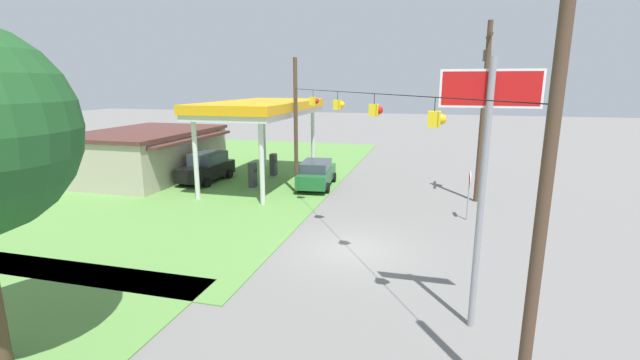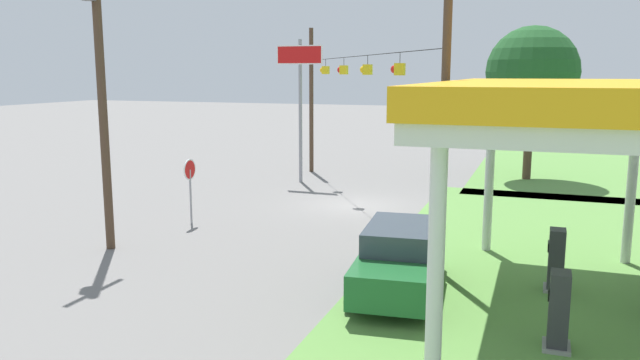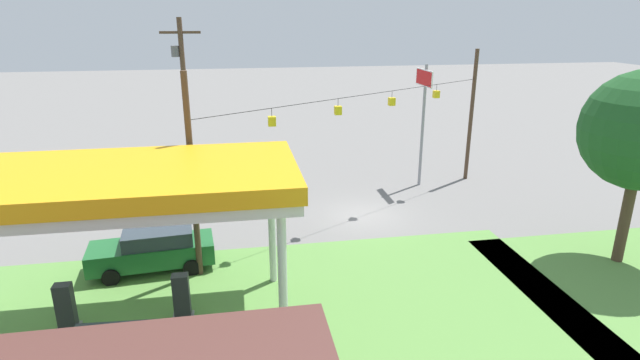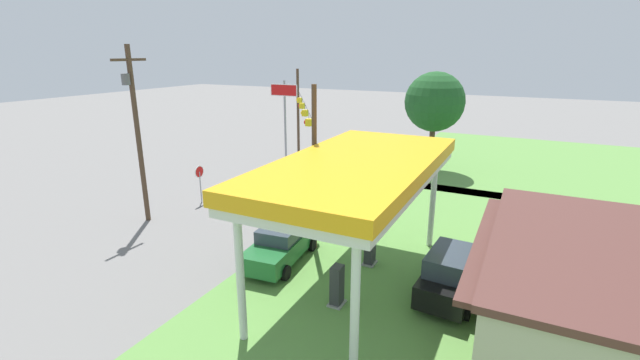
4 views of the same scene
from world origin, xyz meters
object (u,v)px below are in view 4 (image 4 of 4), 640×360
Objects in this scene: car_at_pumps_rear at (452,273)px; fuel_pump_near at (370,249)px; stop_sign_roadside at (200,176)px; stop_sign_overhead at (284,107)px; utility_pole_main at (136,127)px; car_at_pumps_front at (282,242)px; gas_station_canopy at (357,171)px; gas_station_store at (603,294)px; tree_west_verge at (435,102)px; fuel_pump_far at (337,287)px.

fuel_pump_near is at bearing 78.72° from car_at_pumps_rear.
car_at_pumps_rear is 1.89× the size of stop_sign_roadside.
stop_sign_overhead is 13.87m from utility_pole_main.
gas_station_canopy is at bearing 78.38° from car_at_pumps_front.
car_at_pumps_front is at bearing 85.15° from utility_pole_main.
gas_station_canopy is 5.61m from car_at_pumps_rear.
car_at_pumps_front is (1.44, -3.87, 0.12)m from fuel_pump_near.
utility_pole_main is (13.81, -1.28, 0.31)m from stop_sign_overhead.
utility_pole_main reaches higher than fuel_pump_near.
gas_station_canopy is 9.46m from gas_station_store.
stop_sign_roadside is at bearing -122.62° from car_at_pumps_front.
car_at_pumps_rear is 20.25m from tree_west_verge.
fuel_pump_far is at bearing 77.15° from utility_pole_main.
gas_station_canopy is 1.08× the size of gas_station_store.
fuel_pump_near is at bearing -99.64° from gas_station_store.
stop_sign_overhead is at bearing -136.74° from fuel_pump_near.
fuel_pump_far is 0.33× the size of car_at_pumps_front.
gas_station_canopy is 2.31× the size of car_at_pumps_front.
car_at_pumps_rear is at bearing 15.00° from tree_west_verge.
car_at_pumps_front is (-0.06, -12.73, -0.77)m from gas_station_store.
gas_station_canopy is 1.18× the size of utility_pole_main.
tree_west_verge is (-17.99, -1.23, 4.89)m from fuel_pump_near.
car_at_pumps_front is at bearing -69.61° from fuel_pump_near.
stop_sign_overhead is (-13.20, -12.43, 4.45)m from fuel_pump_near.
tree_west_verge is at bearing 113.16° from stop_sign_overhead.
gas_station_canopy is 13.77m from utility_pole_main.
stop_sign_roadside is (-4.69, -9.09, 0.89)m from car_at_pumps_front.
stop_sign_roadside reaches higher than fuel_pump_near.
fuel_pump_near is 14.52m from utility_pole_main.
utility_pole_main reaches higher than tree_west_verge.
stop_sign_roadside is 19.24m from tree_west_verge.
utility_pole_main reaches higher than fuel_pump_far.
gas_station_store is 1.48× the size of stop_sign_overhead.
gas_station_store is 1.34× the size of tree_west_verge.
tree_west_verge reaches higher than car_at_pumps_front.
gas_station_canopy is at bearing 105.85° from car_at_pumps_rear.
fuel_pump_near is at bearing 105.04° from car_at_pumps_front.
gas_station_canopy is 2.48× the size of car_at_pumps_rear.
tree_west_verge is at bearing -152.64° from gas_station_store.
gas_station_store is at bearing -91.53° from car_at_pumps_rear.
fuel_pump_near is at bearing 92.53° from utility_pole_main.
car_at_pumps_front is 10.27m from stop_sign_roadside.
fuel_pump_far is at bearing 54.04° from car_at_pumps_front.
car_at_pumps_rear is (1.04, 3.86, 0.22)m from fuel_pump_near.
fuel_pump_near is (-1.50, -8.86, -0.90)m from gas_station_store.
gas_station_store is (-0.36, 8.86, -3.30)m from gas_station_canopy.
utility_pole_main is (-1.26, -13.70, 0.56)m from gas_station_canopy.
stop_sign_roadside is 5.43m from utility_pole_main.
tree_west_verge is at bearing 166.91° from car_at_pumps_front.
fuel_pump_near is 0.23× the size of stop_sign_overhead.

